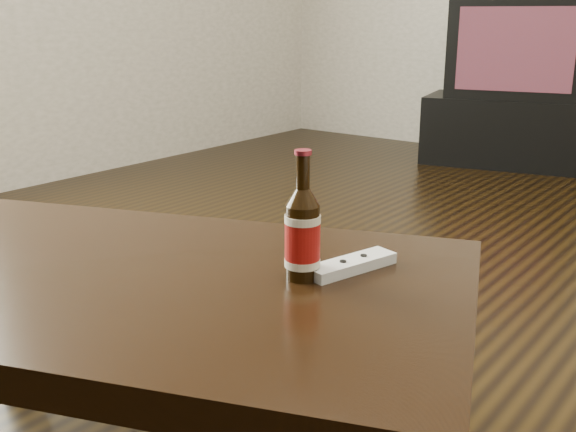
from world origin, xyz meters
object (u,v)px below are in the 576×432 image
Objects in this scene: tv at (520,48)px; beer_bottle at (303,234)px; coffee_table at (132,302)px; tv_stand at (512,131)px; remote at (351,265)px.

tv is 3.84× the size of beer_bottle.
coffee_table is (0.49, -3.26, -0.30)m from tv.
coffee_table is at bearing -94.74° from tv_stand.
tv_stand is 3.30m from coffee_table.
coffee_table is (0.49, -3.26, 0.18)m from tv_stand.
beer_bottle reaches higher than coffee_table.
beer_bottle is (0.74, -3.10, -0.17)m from tv.
beer_bottle is at bearing -89.82° from tv_stand.
remote is at bearing -88.66° from tv.
coffee_table is at bearing -126.47° from remote.
tv_stand is 4.56× the size of beer_bottle.
beer_bottle is at bearing -89.82° from tv.
tv is at bearing 98.51° from coffee_table.
tv_stand is at bearing 90.00° from tv.
tv is 3.19m from beer_bottle.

